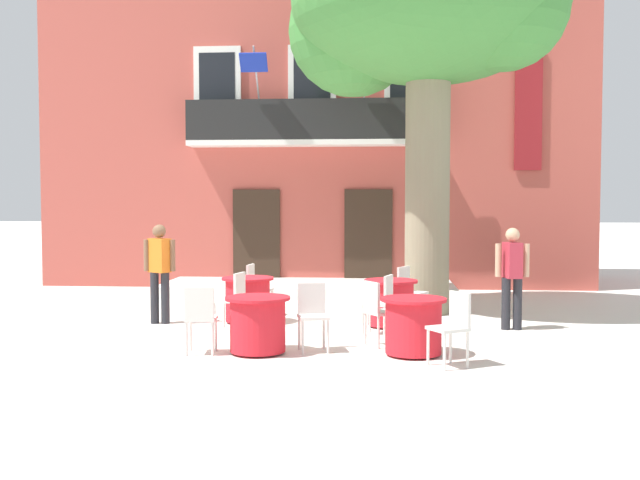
% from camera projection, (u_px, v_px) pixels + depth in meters
% --- Properties ---
extents(ground_plane, '(120.00, 120.00, 0.00)m').
position_uv_depth(ground_plane, '(261.00, 323.00, 12.24)').
color(ground_plane, silver).
extents(building_facade, '(13.00, 5.09, 7.50)m').
position_uv_depth(building_facade, '(319.00, 134.00, 18.97)').
color(building_facade, '#B24C42').
rests_on(building_facade, ground).
extents(entrance_step_platform, '(6.28, 2.16, 0.25)m').
position_uv_depth(entrance_step_platform, '(308.00, 288.00, 16.11)').
color(entrance_step_platform, silver).
rests_on(entrance_step_platform, ground).
extents(plane_tree, '(5.04, 4.42, 7.06)m').
position_uv_depth(plane_tree, '(424.00, 12.00, 13.14)').
color(plane_tree, '#7F755B').
rests_on(plane_tree, ground).
extents(cafe_table_near_tree, '(0.86, 0.86, 0.76)m').
position_uv_depth(cafe_table_near_tree, '(413.00, 326.00, 9.69)').
color(cafe_table_near_tree, red).
rests_on(cafe_table_near_tree, ground).
extents(cafe_chair_near_tree_0, '(0.55, 0.55, 0.91)m').
position_uv_depth(cafe_chair_near_tree_0, '(378.00, 308.00, 10.31)').
color(cafe_chair_near_tree_0, silver).
rests_on(cafe_chair_near_tree_0, ground).
extents(cafe_chair_near_tree_1, '(0.55, 0.55, 0.91)m').
position_uv_depth(cafe_chair_near_tree_1, '(453.00, 323.00, 9.05)').
color(cafe_chair_near_tree_1, silver).
rests_on(cafe_chair_near_tree_1, ground).
extents(cafe_table_middle, '(0.86, 0.86, 0.76)m').
position_uv_depth(cafe_table_middle, '(258.00, 324.00, 9.82)').
color(cafe_table_middle, red).
rests_on(cafe_table_middle, ground).
extents(cafe_chair_middle_0, '(0.48, 0.48, 0.91)m').
position_uv_depth(cafe_chair_middle_0, '(313.00, 312.00, 10.01)').
color(cafe_chair_middle_0, silver).
rests_on(cafe_chair_middle_0, ground).
extents(cafe_chair_middle_1, '(0.44, 0.44, 0.91)m').
position_uv_depth(cafe_chair_middle_1, '(200.00, 315.00, 9.72)').
color(cafe_chair_middle_1, silver).
rests_on(cafe_chair_middle_1, ground).
extents(cafe_table_front, '(0.86, 0.86, 0.76)m').
position_uv_depth(cafe_table_front, '(391.00, 303.00, 11.92)').
color(cafe_table_front, red).
rests_on(cafe_table_front, ground).
extents(cafe_chair_front_0, '(0.50, 0.50, 0.91)m').
position_uv_depth(cafe_chair_front_0, '(382.00, 300.00, 11.18)').
color(cafe_chair_front_0, silver).
rests_on(cafe_chair_front_0, ground).
extents(cafe_chair_front_1, '(0.55, 0.55, 0.91)m').
position_uv_depth(cafe_chair_front_1, '(409.00, 289.00, 12.56)').
color(cafe_chair_front_1, silver).
rests_on(cafe_chair_front_1, ground).
extents(cafe_table_far_side, '(0.86, 0.86, 0.76)m').
position_uv_depth(cafe_table_far_side, '(248.00, 299.00, 12.32)').
color(cafe_table_far_side, red).
rests_on(cafe_table_far_side, ground).
extents(cafe_chair_far_side_0, '(0.45, 0.45, 0.91)m').
position_uv_depth(cafe_chair_far_side_0, '(256.00, 286.00, 13.06)').
color(cafe_chair_far_side_0, silver).
rests_on(cafe_chair_far_side_0, ground).
extents(cafe_chair_far_side_1, '(0.48, 0.48, 0.91)m').
position_uv_depth(cafe_chair_far_side_1, '(233.00, 297.00, 11.57)').
color(cafe_chair_far_side_1, silver).
rests_on(cafe_chair_far_side_1, ground).
extents(pedestrian_near_entrance, '(0.53, 0.36, 1.64)m').
position_uv_depth(pedestrian_near_entrance, '(160.00, 268.00, 12.20)').
color(pedestrian_near_entrance, '#232328').
rests_on(pedestrian_near_entrance, ground).
extents(pedestrian_mid_plaza, '(0.53, 0.37, 1.61)m').
position_uv_depth(pedestrian_mid_plaza, '(512.00, 272.00, 11.61)').
color(pedestrian_mid_plaza, '#232328').
rests_on(pedestrian_mid_plaza, ground).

